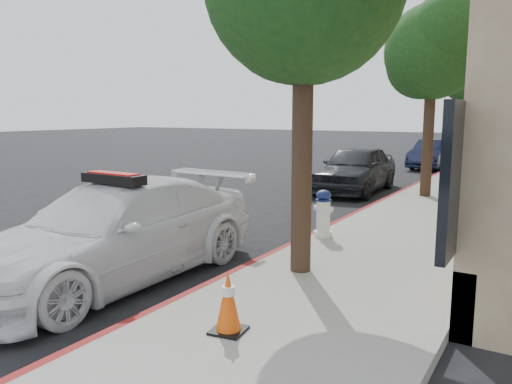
{
  "coord_description": "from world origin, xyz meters",
  "views": [
    {
      "loc": [
        6.07,
        -8.48,
        2.47
      ],
      "look_at": [
        1.23,
        -0.53,
        1.0
      ],
      "focal_mm": 35.0,
      "sensor_mm": 36.0,
      "label": 1
    }
  ],
  "objects": [
    {
      "name": "police_car",
      "position": [
        0.51,
        -3.38,
        0.74
      ],
      "size": [
        2.18,
        5.1,
        1.62
      ],
      "rotation": [
        0.0,
        0.0,
        -0.03
      ],
      "color": "white",
      "rests_on": "ground"
    },
    {
      "name": "parked_car_mid",
      "position": [
        0.6,
        6.58,
        0.75
      ],
      "size": [
        1.95,
        4.46,
        1.5
      ],
      "primitive_type": "imported",
      "rotation": [
        0.0,
        0.0,
        0.04
      ],
      "color": "black",
      "rests_on": "ground"
    },
    {
      "name": "parked_car_far",
      "position": [
        1.2,
        14.99,
        0.65
      ],
      "size": [
        1.53,
        3.99,
        1.3
      ],
      "primitive_type": "imported",
      "rotation": [
        0.0,
        0.0,
        -0.04
      ],
      "color": "#141934",
      "rests_on": "ground"
    },
    {
      "name": "tree_far",
      "position": [
        2.93,
        13.99,
        4.39
      ],
      "size": [
        3.1,
        3.0,
        5.81
      ],
      "color": "black",
      "rests_on": "sidewalk"
    },
    {
      "name": "curb_strip",
      "position": [
        2.06,
        10.0,
        0.07
      ],
      "size": [
        0.12,
        50.0,
        0.15
      ],
      "primitive_type": "cube",
      "color": "maroon",
      "rests_on": "ground"
    },
    {
      "name": "tree_mid",
      "position": [
        2.93,
        5.99,
        4.16
      ],
      "size": [
        2.77,
        2.64,
        5.43
      ],
      "color": "black",
      "rests_on": "sidewalk"
    },
    {
      "name": "fire_hydrant",
      "position": [
        2.35,
        0.08,
        0.59
      ],
      "size": [
        0.38,
        0.35,
        0.9
      ],
      "rotation": [
        0.0,
        0.0,
        -0.09
      ],
      "color": "white",
      "rests_on": "sidewalk"
    },
    {
      "name": "sidewalk",
      "position": [
        3.6,
        10.0,
        0.07
      ],
      "size": [
        3.2,
        50.0,
        0.15
      ],
      "primitive_type": "cube",
      "color": "gray",
      "rests_on": "ground"
    },
    {
      "name": "ground",
      "position": [
        0.0,
        0.0,
        0.0
      ],
      "size": [
        120.0,
        120.0,
        0.0
      ],
      "primitive_type": "plane",
      "color": "black",
      "rests_on": "ground"
    },
    {
      "name": "traffic_cone",
      "position": [
        3.18,
        -4.31,
        0.48
      ],
      "size": [
        0.4,
        0.4,
        0.67
      ],
      "rotation": [
        0.0,
        0.0,
        0.14
      ],
      "color": "black",
      "rests_on": "sidewalk"
    }
  ]
}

